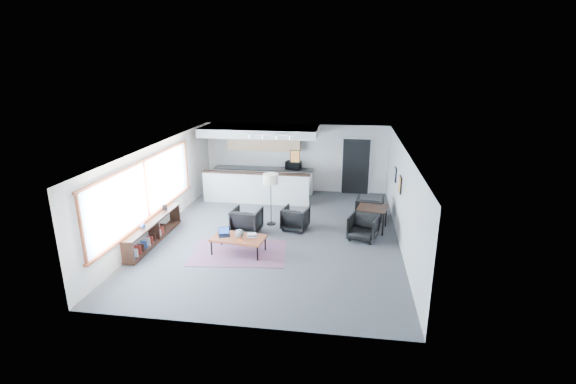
# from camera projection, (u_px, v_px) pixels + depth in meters

# --- Properties ---
(room) EXTENTS (7.02, 9.02, 2.62)m
(room) POSITION_uv_depth(u_px,v_px,m) (276.00, 192.00, 11.84)
(room) COLOR #48484B
(room) RESTS_ON ground
(window) EXTENTS (0.10, 5.95, 1.66)m
(window) POSITION_uv_depth(u_px,v_px,m) (146.00, 191.00, 11.42)
(window) COLOR #8CBFFF
(window) RESTS_ON room
(console) EXTENTS (0.35, 3.00, 0.80)m
(console) POSITION_uv_depth(u_px,v_px,m) (153.00, 231.00, 11.60)
(console) COLOR #311A11
(console) RESTS_ON floor
(kitchenette) EXTENTS (4.20, 1.96, 2.60)m
(kitchenette) POSITION_uv_depth(u_px,v_px,m) (261.00, 159.00, 15.49)
(kitchenette) COLOR white
(kitchenette) RESTS_ON floor
(doorway) EXTENTS (1.10, 0.12, 2.15)m
(doorway) POSITION_uv_depth(u_px,v_px,m) (356.00, 166.00, 15.77)
(doorway) COLOR black
(doorway) RESTS_ON room
(track_light) EXTENTS (1.60, 0.07, 0.15)m
(track_light) POSITION_uv_depth(u_px,v_px,m) (269.00, 136.00, 13.64)
(track_light) COLOR silver
(track_light) RESTS_ON room
(wall_art_lower) EXTENTS (0.03, 0.38, 0.48)m
(wall_art_lower) POSITION_uv_depth(u_px,v_px,m) (400.00, 185.00, 11.67)
(wall_art_lower) COLOR black
(wall_art_lower) RESTS_ON room
(wall_art_upper) EXTENTS (0.03, 0.34, 0.44)m
(wall_art_upper) POSITION_uv_depth(u_px,v_px,m) (395.00, 175.00, 12.92)
(wall_art_upper) COLOR black
(wall_art_upper) RESTS_ON room
(kilim_rug) EXTENTS (2.63, 1.93, 0.01)m
(kilim_rug) POSITION_uv_depth(u_px,v_px,m) (239.00, 253.00, 11.04)
(kilim_rug) COLOR #663B50
(kilim_rug) RESTS_ON floor
(coffee_table) EXTENTS (1.45, 0.89, 0.45)m
(coffee_table) POSITION_uv_depth(u_px,v_px,m) (238.00, 238.00, 10.92)
(coffee_table) COLOR brown
(coffee_table) RESTS_ON floor
(laptop) EXTENTS (0.37, 0.34, 0.21)m
(laptop) POSITION_uv_depth(u_px,v_px,m) (224.00, 233.00, 11.02)
(laptop) COLOR black
(laptop) RESTS_ON coffee_table
(ceramic_pot) EXTENTS (0.23, 0.23, 0.23)m
(ceramic_pot) POSITION_uv_depth(u_px,v_px,m) (240.00, 234.00, 10.85)
(ceramic_pot) COLOR gray
(ceramic_pot) RESTS_ON coffee_table
(book_stack) EXTENTS (0.31, 0.26, 0.08)m
(book_stack) POSITION_uv_depth(u_px,v_px,m) (252.00, 235.00, 10.94)
(book_stack) COLOR silver
(book_stack) RESTS_ON coffee_table
(coaster) EXTENTS (0.12, 0.12, 0.01)m
(coaster) POSITION_uv_depth(u_px,v_px,m) (240.00, 241.00, 10.70)
(coaster) COLOR #E5590C
(coaster) RESTS_ON coffee_table
(armchair_left) EXTENTS (0.88, 0.83, 0.83)m
(armchair_left) POSITION_uv_depth(u_px,v_px,m) (247.00, 219.00, 12.23)
(armchair_left) COLOR black
(armchair_left) RESTS_ON floor
(armchair_right) EXTENTS (0.85, 0.82, 0.75)m
(armchair_right) POSITION_uv_depth(u_px,v_px,m) (295.00, 217.00, 12.53)
(armchair_right) COLOR black
(armchair_right) RESTS_ON floor
(floor_lamp) EXTENTS (0.58, 0.58, 1.62)m
(floor_lamp) POSITION_uv_depth(u_px,v_px,m) (271.00, 181.00, 12.59)
(floor_lamp) COLOR black
(floor_lamp) RESTS_ON floor
(dining_table) EXTENTS (0.99, 0.99, 0.71)m
(dining_table) POSITION_uv_depth(u_px,v_px,m) (372.00, 209.00, 12.40)
(dining_table) COLOR #311A11
(dining_table) RESTS_ON floor
(dining_chair_near) EXTENTS (0.80, 0.77, 0.67)m
(dining_chair_near) POSITION_uv_depth(u_px,v_px,m) (363.00, 228.00, 11.79)
(dining_chair_near) COLOR black
(dining_chair_near) RESTS_ON floor
(dining_chair_far) EXTENTS (0.79, 0.75, 0.72)m
(dining_chair_far) POSITION_uv_depth(u_px,v_px,m) (370.00, 210.00, 13.22)
(dining_chair_far) COLOR black
(dining_chair_far) RESTS_ON floor
(microwave) EXTENTS (0.59, 0.38, 0.38)m
(microwave) POSITION_uv_depth(u_px,v_px,m) (293.00, 164.00, 15.83)
(microwave) COLOR black
(microwave) RESTS_ON kitchenette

